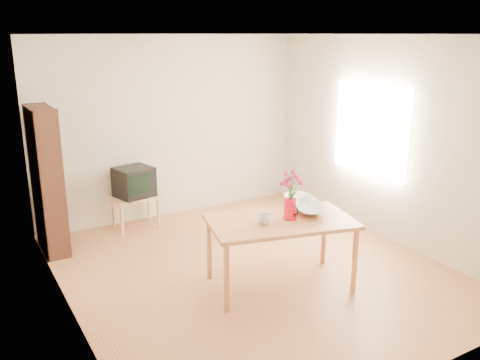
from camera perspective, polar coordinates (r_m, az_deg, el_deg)
room at (r=5.48m, az=1.83°, el=2.34°), size 4.50×4.50×4.50m
table at (r=5.32m, az=4.58°, el=-5.21°), size 1.65×1.18×0.75m
tv_stand at (r=7.16m, az=-11.70°, el=-2.32°), size 0.60×0.45×0.46m
bookshelf at (r=6.56m, az=-20.77°, el=-0.59°), size 0.28×0.70×1.80m
pitcher at (r=5.29m, az=5.63°, el=-3.35°), size 0.14×0.22×0.22m
flowers at (r=5.21m, az=5.73°, el=-0.44°), size 0.25×0.25×0.35m
mug at (r=5.16m, az=2.73°, el=-4.36°), size 0.13×0.13×0.10m
bowl at (r=5.58m, az=7.35°, el=-0.87°), size 0.64×0.64×0.48m
teacup_a at (r=5.57m, az=7.00°, el=-1.40°), size 0.08×0.08×0.06m
teacup_b at (r=5.63m, az=7.57°, el=-1.22°), size 0.09×0.09×0.06m
television at (r=7.09m, az=-11.86°, el=-0.15°), size 0.55×0.52×0.40m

